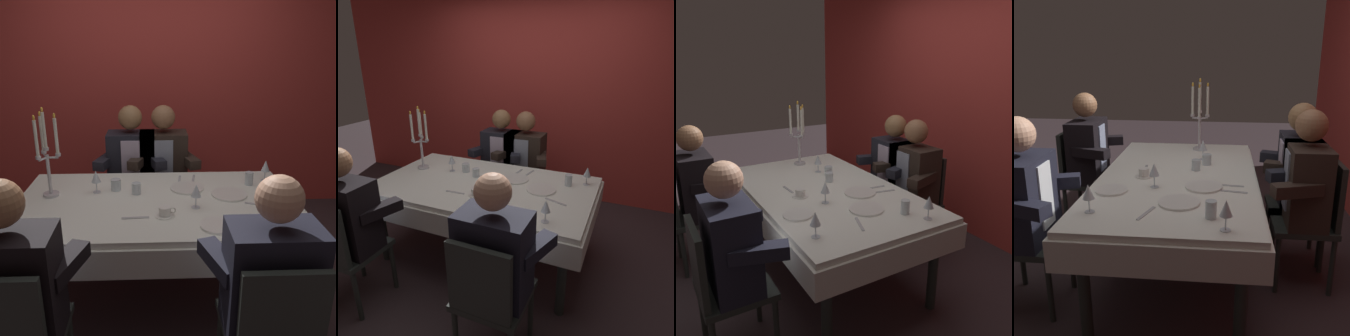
% 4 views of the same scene
% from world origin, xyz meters
% --- Properties ---
extents(ground_plane, '(12.00, 12.00, 0.00)m').
position_xyz_m(ground_plane, '(0.00, 0.00, 0.00)').
color(ground_plane, '#392C30').
extents(back_wall, '(6.00, 0.12, 2.70)m').
position_xyz_m(back_wall, '(0.00, 1.66, 1.35)').
color(back_wall, '#CA3C36').
rests_on(back_wall, ground_plane).
extents(dining_table, '(1.94, 1.14, 0.74)m').
position_xyz_m(dining_table, '(0.00, 0.00, 0.62)').
color(dining_table, white).
rests_on(dining_table, ground_plane).
extents(candelabra, '(0.15, 0.17, 0.62)m').
position_xyz_m(candelabra, '(-0.74, 0.11, 1.02)').
color(candelabra, silver).
rests_on(candelabra, dining_table).
extents(dinner_plate_0, '(0.25, 0.25, 0.01)m').
position_xyz_m(dinner_plate_0, '(0.51, 0.07, 0.75)').
color(dinner_plate_0, white).
rests_on(dinner_plate_0, dining_table).
extents(dinner_plate_1, '(0.25, 0.25, 0.01)m').
position_xyz_m(dinner_plate_1, '(0.22, 0.20, 0.75)').
color(dinner_plate_1, white).
rests_on(dinner_plate_1, dining_table).
extents(dinner_plate_2, '(0.21, 0.21, 0.01)m').
position_xyz_m(dinner_plate_2, '(0.35, -0.39, 0.75)').
color(dinner_plate_2, white).
rests_on(dinner_plate_2, dining_table).
extents(wine_glass_0, '(0.07, 0.07, 0.16)m').
position_xyz_m(wine_glass_0, '(0.25, -0.13, 0.85)').
color(wine_glass_0, silver).
rests_on(wine_glass_0, dining_table).
extents(wine_glass_1, '(0.07, 0.07, 0.16)m').
position_xyz_m(wine_glass_1, '(-0.43, 0.16, 0.86)').
color(wine_glass_1, silver).
rests_on(wine_glass_1, dining_table).
extents(wine_glass_2, '(0.07, 0.07, 0.16)m').
position_xyz_m(wine_glass_2, '(0.84, 0.33, 0.85)').
color(wine_glass_2, silver).
rests_on(wine_glass_2, dining_table).
extents(wine_glass_3, '(0.07, 0.07, 0.16)m').
position_xyz_m(wine_glass_3, '(0.68, -0.42, 0.86)').
color(wine_glass_3, silver).
rests_on(wine_glass_3, dining_table).
extents(water_tumbler_0, '(0.07, 0.07, 0.08)m').
position_xyz_m(water_tumbler_0, '(-0.30, 0.19, 0.78)').
color(water_tumbler_0, silver).
rests_on(water_tumbler_0, dining_table).
extents(water_tumbler_1, '(0.06, 0.06, 0.10)m').
position_xyz_m(water_tumbler_1, '(0.69, 0.26, 0.79)').
color(water_tumbler_1, silver).
rests_on(water_tumbler_1, dining_table).
extents(water_tumbler_2, '(0.07, 0.07, 0.08)m').
position_xyz_m(water_tumbler_2, '(-0.14, 0.12, 0.78)').
color(water_tumbler_2, silver).
rests_on(water_tumbler_2, dining_table).
extents(coffee_cup_0, '(0.13, 0.12, 0.06)m').
position_xyz_m(coffee_cup_0, '(0.05, -0.23, 0.77)').
color(coffee_cup_0, white).
rests_on(coffee_cup_0, dining_table).
extents(knife_0, '(0.19, 0.08, 0.01)m').
position_xyz_m(knife_0, '(0.68, -0.10, 0.74)').
color(knife_0, '#B7B7BC').
rests_on(knife_0, dining_table).
extents(fork_1, '(0.05, 0.17, 0.01)m').
position_xyz_m(fork_1, '(0.29, 0.39, 0.74)').
color(fork_1, '#B7B7BC').
rests_on(fork_1, dining_table).
extents(fork_2, '(0.17, 0.03, 0.01)m').
position_xyz_m(fork_2, '(-0.14, -0.26, 0.74)').
color(fork_2, '#B7B7BC').
rests_on(fork_2, dining_table).
extents(fork_3, '(0.04, 0.17, 0.01)m').
position_xyz_m(fork_3, '(0.18, 0.37, 0.74)').
color(fork_3, '#B7B7BC').
rests_on(fork_3, dining_table).
extents(seated_diner_0, '(0.63, 0.48, 1.24)m').
position_xyz_m(seated_diner_0, '(-0.66, -0.89, 0.74)').
color(seated_diner_0, '#262B28').
rests_on(seated_diner_0, ground_plane).
extents(seated_diner_1, '(0.63, 0.48, 1.24)m').
position_xyz_m(seated_diner_1, '(-0.22, 0.89, 0.74)').
color(seated_diner_1, '#262B28').
rests_on(seated_diner_1, ground_plane).
extents(seated_diner_2, '(0.63, 0.48, 1.24)m').
position_xyz_m(seated_diner_2, '(0.07, 0.89, 0.74)').
color(seated_diner_2, '#262B28').
rests_on(seated_diner_2, ground_plane).
extents(seated_diner_3, '(0.63, 0.48, 1.24)m').
position_xyz_m(seated_diner_3, '(0.51, -0.89, 0.74)').
color(seated_diner_3, '#262B28').
rests_on(seated_diner_3, ground_plane).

